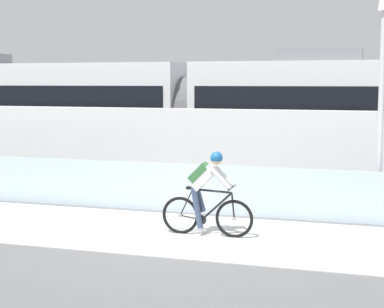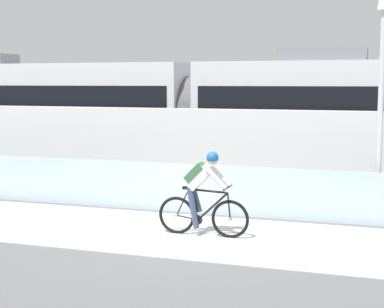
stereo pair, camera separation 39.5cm
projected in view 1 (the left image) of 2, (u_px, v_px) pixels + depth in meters
The scene contains 9 objects.
ground_plane at pixel (179, 234), 11.53m from camera, with size 200.00×200.00×0.00m, color slate.
bike_path_deck at pixel (179, 233), 11.53m from camera, with size 32.00×3.20×0.01m, color beige.
glass_parapet at pixel (204, 189), 13.23m from camera, with size 32.00×0.05×1.09m, color silver.
concrete_barrier_wall at pixel (224, 154), 14.87m from camera, with size 32.00×0.36×2.22m, color silver.
tram_rail_near at pixel (244, 182), 17.37m from camera, with size 32.00×0.08×0.01m, color #595654.
tram_rail_far at pixel (253, 175), 18.73m from camera, with size 32.00×0.08×0.01m, color #595654.
tram at pixel (191, 115), 18.34m from camera, with size 22.56×2.54×3.81m.
cyclist_on_bike at pixel (207, 194), 11.28m from camera, with size 1.77×0.58×1.61m.
lamp_post_antenna at pixel (383, 62), 12.15m from camera, with size 0.28×0.28×5.20m.
Camera 1 is at (3.47, -10.72, 2.89)m, focal length 56.43 mm.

